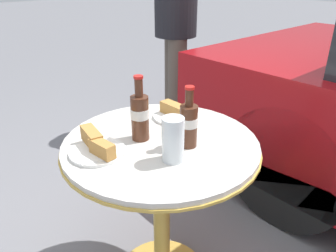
{
  "coord_description": "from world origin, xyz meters",
  "views": [
    {
      "loc": [
        0.84,
        -0.72,
        1.33
      ],
      "look_at": [
        0.0,
        0.04,
        0.79
      ],
      "focal_mm": 35.0,
      "sensor_mm": 36.0,
      "label": 1
    }
  ],
  "objects": [
    {
      "name": "bistro_table",
      "position": [
        0.0,
        0.0,
        0.57
      ],
      "size": [
        0.76,
        0.76,
        0.74
      ],
      "color": "gold",
      "rests_on": "ground_plane"
    },
    {
      "name": "cola_bottle_left",
      "position": [
        -0.07,
        -0.05,
        0.84
      ],
      "size": [
        0.07,
        0.07,
        0.25
      ],
      "color": "#4C2819",
      "rests_on": "bistro_table"
    },
    {
      "name": "cola_bottle_right",
      "position": [
        0.1,
        0.05,
        0.83
      ],
      "size": [
        0.07,
        0.07,
        0.23
      ],
      "color": "#4C2819",
      "rests_on": "bistro_table"
    },
    {
      "name": "drinking_glass",
      "position": [
        0.13,
        -0.06,
        0.81
      ],
      "size": [
        0.08,
        0.08,
        0.16
      ],
      "color": "#C68923",
      "rests_on": "bistro_table"
    },
    {
      "name": "lunch_plate_near",
      "position": [
        -0.12,
        0.19,
        0.76
      ],
      "size": [
        0.2,
        0.2,
        0.07
      ],
      "color": "white",
      "rests_on": "bistro_table"
    },
    {
      "name": "lunch_plate_far",
      "position": [
        -0.09,
        -0.23,
        0.76
      ],
      "size": [
        0.21,
        0.2,
        0.07
      ],
      "color": "white",
      "rests_on": "bistro_table"
    },
    {
      "name": "pedestrian",
      "position": [
        -1.2,
        1.2,
        0.96
      ],
      "size": [
        0.35,
        0.35,
        1.71
      ],
      "color": "brown",
      "rests_on": "ground_plane"
    }
  ]
}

